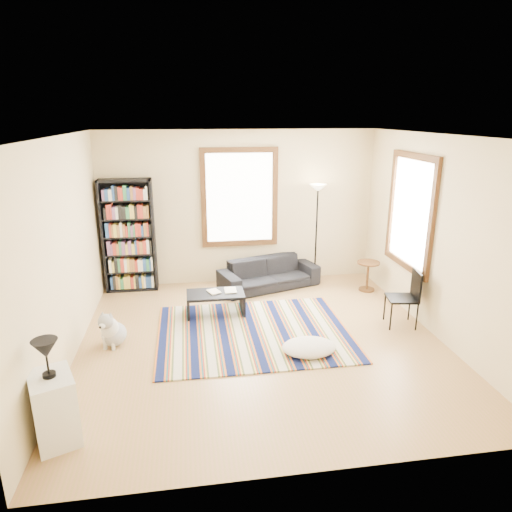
{
  "coord_description": "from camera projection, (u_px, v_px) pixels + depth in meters",
  "views": [
    {
      "loc": [
        -0.95,
        -5.69,
        3.06
      ],
      "look_at": [
        0.0,
        0.5,
        1.1
      ],
      "focal_mm": 32.0,
      "sensor_mm": 36.0,
      "label": 1
    }
  ],
  "objects": [
    {
      "name": "floor",
      "position": [
        261.0,
        344.0,
        6.43
      ],
      "size": [
        5.0,
        5.0,
        0.1
      ],
      "primitive_type": "cube",
      "color": "#A8764C",
      "rests_on": "ground"
    },
    {
      "name": "ceiling",
      "position": [
        262.0,
        131.0,
        5.56
      ],
      "size": [
        5.0,
        5.0,
        0.1
      ],
      "primitive_type": "cube",
      "color": "white",
      "rests_on": "floor"
    },
    {
      "name": "wall_back",
      "position": [
        239.0,
        208.0,
        8.4
      ],
      "size": [
        5.0,
        0.1,
        2.8
      ],
      "primitive_type": "cube",
      "color": "beige",
      "rests_on": "floor"
    },
    {
      "name": "wall_front",
      "position": [
        315.0,
        334.0,
        3.59
      ],
      "size": [
        5.0,
        0.1,
        2.8
      ],
      "primitive_type": "cube",
      "color": "beige",
      "rests_on": "floor"
    },
    {
      "name": "wall_left",
      "position": [
        58.0,
        254.0,
        5.63
      ],
      "size": [
        0.1,
        5.0,
        2.8
      ],
      "primitive_type": "cube",
      "color": "beige",
      "rests_on": "floor"
    },
    {
      "name": "wall_right",
      "position": [
        442.0,
        238.0,
        6.37
      ],
      "size": [
        0.1,
        5.0,
        2.8
      ],
      "primitive_type": "cube",
      "color": "beige",
      "rests_on": "floor"
    },
    {
      "name": "window_back",
      "position": [
        240.0,
        198.0,
        8.27
      ],
      "size": [
        1.2,
        0.06,
        1.6
      ],
      "primitive_type": "cube",
      "color": "white",
      "rests_on": "wall_back"
    },
    {
      "name": "window_right",
      "position": [
        411.0,
        212.0,
        7.05
      ],
      "size": [
        0.06,
        1.2,
        1.6
      ],
      "primitive_type": "cube",
      "color": "white",
      "rests_on": "wall_right"
    },
    {
      "name": "rug",
      "position": [
        253.0,
        332.0,
        6.65
      ],
      "size": [
        2.76,
        2.2,
        0.02
      ],
      "primitive_type": "cube",
      "color": "#0C143F",
      "rests_on": "floor"
    },
    {
      "name": "sofa",
      "position": [
        269.0,
        273.0,
        8.34
      ],
      "size": [
        1.23,
        1.94,
        0.53
      ],
      "primitive_type": "imported",
      "rotation": [
        0.0,
        0.0,
        0.31
      ],
      "color": "black",
      "rests_on": "floor"
    },
    {
      "name": "bookshelf",
      "position": [
        129.0,
        236.0,
        8.02
      ],
      "size": [
        0.9,
        0.3,
        2.0
      ],
      "primitive_type": "cube",
      "color": "black",
      "rests_on": "floor"
    },
    {
      "name": "coffee_table",
      "position": [
        216.0,
        303.0,
        7.23
      ],
      "size": [
        1.01,
        0.74,
        0.36
      ],
      "primitive_type": "cube",
      "rotation": [
        0.0,
        0.0,
        0.3
      ],
      "color": "black",
      "rests_on": "floor"
    },
    {
      "name": "book_a",
      "position": [
        209.0,
        293.0,
        7.16
      ],
      "size": [
        0.27,
        0.24,
        0.02
      ],
      "primitive_type": "imported",
      "rotation": [
        0.0,
        0.0,
        0.37
      ],
      "color": "beige",
      "rests_on": "coffee_table"
    },
    {
      "name": "book_b",
      "position": [
        225.0,
        291.0,
        7.24
      ],
      "size": [
        0.19,
        0.26,
        0.02
      ],
      "primitive_type": "imported",
      "rotation": [
        0.0,
        0.0,
        -0.01
      ],
      "color": "beige",
      "rests_on": "coffee_table"
    },
    {
      "name": "floor_cushion",
      "position": [
        309.0,
        347.0,
        6.06
      ],
      "size": [
        0.79,
        0.64,
        0.18
      ],
      "primitive_type": "ellipsoid",
      "rotation": [
        0.0,
        0.0,
        -0.13
      ],
      "color": "beige",
      "rests_on": "floor"
    },
    {
      "name": "floor_lamp",
      "position": [
        316.0,
        235.0,
        8.36
      ],
      "size": [
        0.34,
        0.34,
        1.86
      ],
      "primitive_type": null,
      "rotation": [
        0.0,
        0.0,
        0.15
      ],
      "color": "black",
      "rests_on": "floor"
    },
    {
      "name": "side_table",
      "position": [
        367.0,
        276.0,
        8.18
      ],
      "size": [
        0.5,
        0.5,
        0.54
      ],
      "primitive_type": "cylinder",
      "rotation": [
        0.0,
        0.0,
        -0.3
      ],
      "color": "#4E2D13",
      "rests_on": "floor"
    },
    {
      "name": "folding_chair",
      "position": [
        402.0,
        298.0,
        6.78
      ],
      "size": [
        0.48,
        0.46,
        0.86
      ],
      "primitive_type": "cube",
      "rotation": [
        0.0,
        0.0,
        -0.17
      ],
      "color": "black",
      "rests_on": "floor"
    },
    {
      "name": "white_cabinet",
      "position": [
        54.0,
        408.0,
        4.38
      ],
      "size": [
        0.54,
        0.61,
        0.7
      ],
      "primitive_type": "cube",
      "rotation": [
        0.0,
        0.0,
        0.38
      ],
      "color": "white",
      "rests_on": "floor"
    },
    {
      "name": "table_lamp",
      "position": [
        47.0,
        359.0,
        4.22
      ],
      "size": [
        0.25,
        0.25,
        0.38
      ],
      "primitive_type": null,
      "rotation": [
        0.0,
        0.0,
        -0.03
      ],
      "color": "black",
      "rests_on": "white_cabinet"
    },
    {
      "name": "dog",
      "position": [
        113.0,
        327.0,
        6.24
      ],
      "size": [
        0.53,
        0.62,
        0.52
      ],
      "primitive_type": null,
      "rotation": [
        0.0,
        0.0,
        -0.36
      ],
      "color": "silver",
      "rests_on": "floor"
    }
  ]
}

